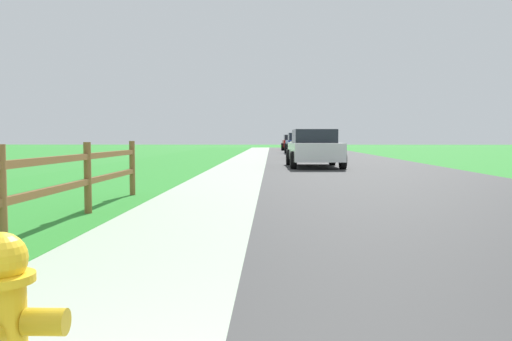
# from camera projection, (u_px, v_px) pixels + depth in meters

# --- Properties ---
(ground_plane) EXTENTS (120.00, 120.00, 0.00)m
(ground_plane) POSITION_uv_depth(u_px,v_px,m) (266.00, 161.00, 26.15)
(ground_plane) COLOR #2E8B2E
(road_asphalt) EXTENTS (7.00, 66.00, 0.01)m
(road_asphalt) POSITION_uv_depth(u_px,v_px,m) (333.00, 159.00, 28.04)
(road_asphalt) COLOR #393939
(road_asphalt) RESTS_ON ground
(curb_concrete) EXTENTS (6.00, 66.00, 0.01)m
(curb_concrete) POSITION_uv_depth(u_px,v_px,m) (211.00, 159.00, 28.23)
(curb_concrete) COLOR #A4B79C
(curb_concrete) RESTS_ON ground
(grass_verge) EXTENTS (5.00, 66.00, 0.00)m
(grass_verge) POSITION_uv_depth(u_px,v_px,m) (183.00, 159.00, 28.28)
(grass_verge) COLOR #2E8B2E
(grass_verge) RESTS_ON ground
(rail_fence) EXTENTS (0.11, 10.39, 1.09)m
(rail_fence) POSITION_uv_depth(u_px,v_px,m) (1.00, 188.00, 5.46)
(rail_fence) COLOR brown
(rail_fence) RESTS_ON ground
(parked_suv_white) EXTENTS (2.12, 4.55, 1.47)m
(parked_suv_white) POSITION_uv_depth(u_px,v_px,m) (314.00, 148.00, 20.84)
(parked_suv_white) COLOR white
(parked_suv_white) RESTS_ON ground
(parked_car_beige) EXTENTS (2.08, 4.29, 1.49)m
(parked_car_beige) POSITION_uv_depth(u_px,v_px,m) (309.00, 145.00, 28.98)
(parked_car_beige) COLOR #C6B793
(parked_car_beige) RESTS_ON ground
(parked_car_blue) EXTENTS (2.20, 4.84, 1.49)m
(parked_car_blue) POSITION_uv_depth(u_px,v_px,m) (300.00, 143.00, 38.21)
(parked_car_blue) COLOR navy
(parked_car_blue) RESTS_ON ground
(parked_car_red) EXTENTS (2.07, 4.68, 1.41)m
(parked_car_red) POSITION_uv_depth(u_px,v_px,m) (293.00, 142.00, 49.03)
(parked_car_red) COLOR maroon
(parked_car_red) RESTS_ON ground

